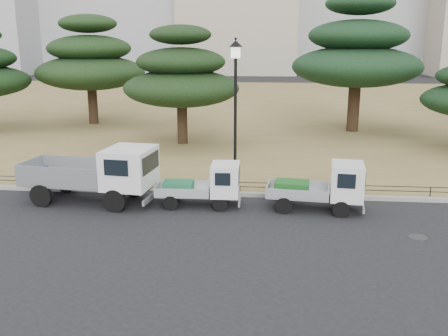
# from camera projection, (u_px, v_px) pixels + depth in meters

# --- Properties ---
(ground) EXTENTS (220.00, 220.00, 0.00)m
(ground) POSITION_uv_depth(u_px,v_px,m) (219.00, 218.00, 17.56)
(ground) COLOR black
(lawn) EXTENTS (120.00, 56.00, 0.15)m
(lawn) POSITION_uv_depth(u_px,v_px,m) (253.00, 107.00, 47.07)
(lawn) COLOR olive
(lawn) RESTS_ON ground
(curb) EXTENTS (120.00, 0.25, 0.16)m
(curb) POSITION_uv_depth(u_px,v_px,m) (225.00, 194.00, 20.05)
(curb) COLOR gray
(curb) RESTS_ON ground
(truck_large) EXTENTS (5.20, 2.52, 2.19)m
(truck_large) POSITION_uv_depth(u_px,v_px,m) (97.00, 172.00, 18.94)
(truck_large) COLOR black
(truck_large) RESTS_ON ground
(truck_kei_front) EXTENTS (3.13, 1.41, 1.64)m
(truck_kei_front) POSITION_uv_depth(u_px,v_px,m) (205.00, 185.00, 18.64)
(truck_kei_front) COLOR black
(truck_kei_front) RESTS_ON ground
(truck_kei_rear) EXTENTS (3.55, 1.79, 1.79)m
(truck_kei_rear) POSITION_uv_depth(u_px,v_px,m) (323.00, 187.00, 18.13)
(truck_kei_rear) COLOR black
(truck_kei_rear) RESTS_ON ground
(street_lamp) EXTENTS (0.53, 0.53, 5.92)m
(street_lamp) POSITION_uv_depth(u_px,v_px,m) (235.00, 91.00, 19.31)
(street_lamp) COLOR black
(street_lamp) RESTS_ON lawn
(pipe_fence) EXTENTS (38.00, 0.04, 0.40)m
(pipe_fence) POSITION_uv_depth(u_px,v_px,m) (226.00, 184.00, 20.11)
(pipe_fence) COLOR black
(pipe_fence) RESTS_ON lawn
(tarp_pile) EXTENTS (1.68, 1.48, 0.93)m
(tarp_pile) POSITION_uv_depth(u_px,v_px,m) (43.00, 176.00, 20.97)
(tarp_pile) COLOR #12158C
(tarp_pile) RESTS_ON lawn
(manhole) EXTENTS (0.60, 0.60, 0.01)m
(manhole) POSITION_uv_depth(u_px,v_px,m) (418.00, 237.00, 15.79)
(manhole) COLOR #2D2D30
(manhole) RESTS_ON ground
(pine_west_near) EXTENTS (7.77, 7.77, 7.77)m
(pine_west_near) POSITION_uv_depth(u_px,v_px,m) (90.00, 62.00, 35.79)
(pine_west_near) COLOR black
(pine_west_near) RESTS_ON lawn
(pine_center_left) EXTENTS (6.71, 6.71, 6.82)m
(pine_center_left) POSITION_uv_depth(u_px,v_px,m) (181.00, 76.00, 28.70)
(pine_center_left) COLOR black
(pine_center_left) RESTS_ON lawn
(pine_center_right) EXTENTS (8.42, 8.42, 8.93)m
(pine_center_right) POSITION_uv_depth(u_px,v_px,m) (357.00, 53.00, 32.52)
(pine_center_right) COLOR black
(pine_center_right) RESTS_ON lawn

